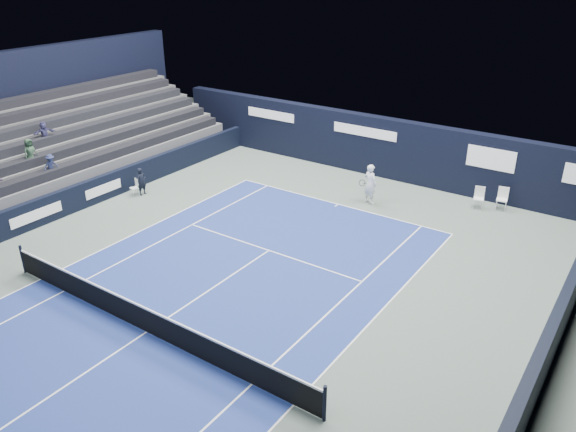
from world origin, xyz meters
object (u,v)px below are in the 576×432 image
Objects in this scene: line_judge_chair at (135,186)px; tennis_net at (145,319)px; folding_chair_back_b at (502,197)px; folding_chair_back_a at (479,196)px; tennis_player at (370,184)px.

tennis_net reaches higher than line_judge_chair.
folding_chair_back_b is 1.30× the size of line_judge_chair.
folding_chair_back_a is 1.03m from folding_chair_back_b.
line_judge_chair is 11.36m from tennis_net.
line_judge_chair is at bearing 139.76° from tennis_net.
folding_chair_back_b is at bearing 67.77° from tennis_net.
tennis_net is at bearing -121.66° from folding_chair_back_b.
line_judge_chair is 0.42× the size of tennis_player.
folding_chair_back_b reaches higher than line_judge_chair.
tennis_player is at bearing 44.20° from line_judge_chair.
folding_chair_back_b is 16.92m from tennis_net.
tennis_net is (-5.48, -15.22, -0.07)m from folding_chair_back_a.
tennis_player is (-4.38, -2.36, 0.38)m from folding_chair_back_a.
folding_chair_back_b is at bearing 10.88° from folding_chair_back_a.
tennis_net is 6.78× the size of tennis_player.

